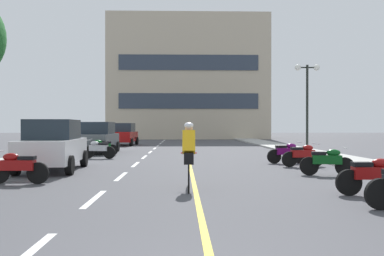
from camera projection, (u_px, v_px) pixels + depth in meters
The scene contains 28 objects.
ground_plane at pixel (183, 153), 24.03m from camera, with size 140.00×140.00×0.00m, color #47474C.
curb_left at pixel (73, 149), 26.84m from camera, with size 2.40×72.00×0.12m, color #A8A8A3.
curb_right at pixel (292, 149), 27.21m from camera, with size 2.40×72.00×0.12m, color #A8A8A3.
lane_dash_1 at pixel (94, 199), 8.98m from camera, with size 0.14×2.20×0.01m, color silver.
lane_dash_2 at pixel (121, 176), 12.98m from camera, with size 0.14×2.20×0.01m, color silver.
lane_dash_3 at pixel (135, 164), 16.98m from camera, with size 0.14×2.20×0.01m, color silver.
lane_dash_4 at pixel (144, 157), 20.98m from camera, with size 0.14×2.20×0.01m, color silver.
lane_dash_5 at pixel (150, 152), 24.98m from camera, with size 0.14×2.20×0.01m, color silver.
lane_dash_6 at pixel (155, 148), 28.97m from camera, with size 0.14×2.20×0.01m, color silver.
lane_dash_7 at pixel (158, 146), 32.97m from camera, with size 0.14×2.20×0.01m, color silver.
lane_dash_8 at pixel (160, 144), 36.97m from camera, with size 0.14×2.20×0.01m, color silver.
lane_dash_9 at pixel (163, 142), 40.97m from camera, with size 0.14×2.20×0.01m, color silver.
lane_dash_10 at pixel (164, 140), 44.97m from camera, with size 0.14×2.20×0.01m, color silver.
lane_dash_11 at pixel (166, 139), 48.97m from camera, with size 0.14×2.20×0.01m, color silver.
centre_line_yellow at pixel (187, 150), 27.03m from camera, with size 0.12×66.00×0.01m, color gold.
office_building at pixel (188, 80), 52.74m from camera, with size 19.43×9.60×15.02m.
street_lamp_mid at pixel (307, 88), 23.83m from camera, with size 1.46×0.36×5.05m.
parked_car_near at pixel (53, 145), 14.64m from camera, with size 2.16×4.31×1.82m.
parked_car_mid at pixel (99, 137), 24.21m from camera, with size 1.99×4.24×1.82m.
parked_car_far at pixel (124, 134), 33.55m from camera, with size 2.07×4.27×1.82m.
motorcycle_2 at pixel (373, 175), 9.43m from camera, with size 1.70×0.60×0.92m.
motorcycle_3 at pixel (18, 167), 11.28m from camera, with size 1.70×0.60×0.92m.
motorcycle_4 at pixel (327, 161), 13.14m from camera, with size 1.69×0.63×0.92m.
motorcycle_5 at pixel (303, 155), 15.98m from camera, with size 1.70×0.60×0.92m.
motorcycle_6 at pixel (287, 152), 17.46m from camera, with size 1.70×0.60×0.92m.
motorcycle_7 at pixel (98, 149), 19.98m from camera, with size 1.69×0.63×0.92m.
motorcycle_8 at pixel (102, 147), 21.82m from camera, with size 1.64×0.78×0.92m.
cyclist_rider at pixel (189, 154), 10.32m from camera, with size 0.42×1.77×1.71m.
Camera 1 is at (-0.09, -3.02, 1.60)m, focal length 38.47 mm.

